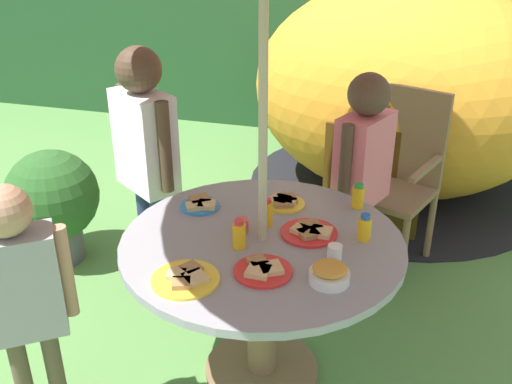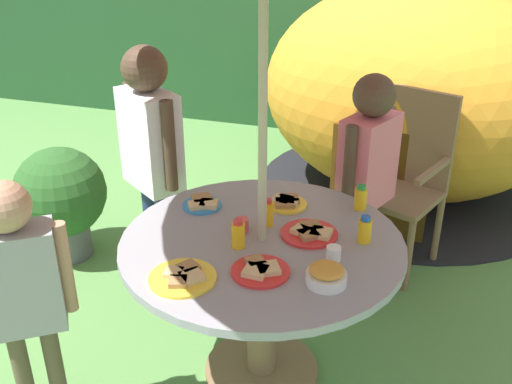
{
  "view_description": "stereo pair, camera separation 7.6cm",
  "coord_description": "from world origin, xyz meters",
  "px_view_note": "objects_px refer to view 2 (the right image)",
  "views": [
    {
      "loc": [
        0.54,
        -2.03,
        1.97
      ],
      "look_at": [
        -0.03,
        0.02,
        0.92
      ],
      "focal_mm": 41.13,
      "sensor_mm": 36.0,
      "label": 1
    },
    {
      "loc": [
        0.61,
        -2.01,
        1.97
      ],
      "look_at": [
        -0.03,
        0.02,
        0.92
      ],
      "focal_mm": 41.13,
      "sensor_mm": 36.0,
      "label": 2
    }
  ],
  "objects_px": {
    "child_in_pink_shirt": "(368,161)",
    "plate_back_edge": "(287,202)",
    "juice_bottle_far_right": "(365,230)",
    "child_in_white_shirt": "(150,140)",
    "child_in_grey_shirt": "(20,280)",
    "juice_bottle_near_right": "(268,213)",
    "plate_center_back": "(310,233)",
    "plate_far_left": "(183,277)",
    "potted_plant": "(61,197)",
    "juice_bottle_mid_right": "(361,198)",
    "wooden_chair": "(401,170)",
    "juice_bottle_center_front": "(238,234)",
    "garden_table": "(262,272)",
    "cup_near": "(333,254)",
    "plate_mid_left": "(260,270)",
    "cup_far": "(242,225)",
    "dome_tent": "(415,91)",
    "plate_near_left": "(202,204)",
    "snack_bowl": "(326,275)"
  },
  "relations": [
    {
      "from": "snack_bowl",
      "to": "cup_far",
      "type": "height_order",
      "value": "snack_bowl"
    },
    {
      "from": "juice_bottle_center_front",
      "to": "dome_tent",
      "type": "bearing_deg",
      "value": 77.12
    },
    {
      "from": "garden_table",
      "to": "juice_bottle_far_right",
      "type": "xyz_separation_m",
      "value": [
        0.41,
        0.12,
        0.22
      ]
    },
    {
      "from": "plate_mid_left",
      "to": "cup_far",
      "type": "xyz_separation_m",
      "value": [
        -0.17,
        0.28,
        0.02
      ]
    },
    {
      "from": "plate_mid_left",
      "to": "cup_far",
      "type": "height_order",
      "value": "cup_far"
    },
    {
      "from": "wooden_chair",
      "to": "potted_plant",
      "type": "height_order",
      "value": "wooden_chair"
    },
    {
      "from": "plate_center_back",
      "to": "child_in_grey_shirt",
      "type": "bearing_deg",
      "value": -145.94
    },
    {
      "from": "dome_tent",
      "to": "potted_plant",
      "type": "height_order",
      "value": "dome_tent"
    },
    {
      "from": "child_in_white_shirt",
      "to": "cup_far",
      "type": "xyz_separation_m",
      "value": [
        0.67,
        -0.5,
        -0.12
      ]
    },
    {
      "from": "garden_table",
      "to": "juice_bottle_near_right",
      "type": "distance_m",
      "value": 0.25
    },
    {
      "from": "juice_bottle_far_right",
      "to": "child_in_pink_shirt",
      "type": "bearing_deg",
      "value": 96.94
    },
    {
      "from": "plate_back_edge",
      "to": "wooden_chair",
      "type": "bearing_deg",
      "value": 62.83
    },
    {
      "from": "juice_bottle_mid_right",
      "to": "cup_near",
      "type": "height_order",
      "value": "juice_bottle_mid_right"
    },
    {
      "from": "potted_plant",
      "to": "plate_center_back",
      "type": "bearing_deg",
      "value": -17.66
    },
    {
      "from": "child_in_pink_shirt",
      "to": "plate_far_left",
      "type": "bearing_deg",
      "value": -1.82
    },
    {
      "from": "wooden_chair",
      "to": "plate_back_edge",
      "type": "height_order",
      "value": "wooden_chair"
    },
    {
      "from": "child_in_white_shirt",
      "to": "plate_center_back",
      "type": "xyz_separation_m",
      "value": [
        0.96,
        -0.44,
        -0.14
      ]
    },
    {
      "from": "plate_center_back",
      "to": "plate_far_left",
      "type": "distance_m",
      "value": 0.59
    },
    {
      "from": "plate_mid_left",
      "to": "snack_bowl",
      "type": "bearing_deg",
      "value": 1.92
    },
    {
      "from": "child_in_pink_shirt",
      "to": "juice_bottle_far_right",
      "type": "bearing_deg",
      "value": 29.54
    },
    {
      "from": "juice_bottle_near_right",
      "to": "plate_near_left",
      "type": "bearing_deg",
      "value": 167.14
    },
    {
      "from": "juice_bottle_mid_right",
      "to": "potted_plant",
      "type": "bearing_deg",
      "value": 173.18
    },
    {
      "from": "dome_tent",
      "to": "juice_bottle_far_right",
      "type": "relative_size",
      "value": 21.35
    },
    {
      "from": "plate_center_back",
      "to": "juice_bottle_far_right",
      "type": "bearing_deg",
      "value": 4.8
    },
    {
      "from": "potted_plant",
      "to": "child_in_pink_shirt",
      "type": "bearing_deg",
      "value": 5.31
    },
    {
      "from": "child_in_white_shirt",
      "to": "juice_bottle_mid_right",
      "type": "height_order",
      "value": "child_in_white_shirt"
    },
    {
      "from": "wooden_chair",
      "to": "plate_near_left",
      "type": "relative_size",
      "value": 5.69
    },
    {
      "from": "child_in_white_shirt",
      "to": "child_in_grey_shirt",
      "type": "relative_size",
      "value": 1.22
    },
    {
      "from": "wooden_chair",
      "to": "juice_bottle_center_front",
      "type": "distance_m",
      "value": 1.43
    },
    {
      "from": "garden_table",
      "to": "cup_near",
      "type": "height_order",
      "value": "cup_near"
    },
    {
      "from": "plate_back_edge",
      "to": "cup_near",
      "type": "relative_size",
      "value": 3.17
    },
    {
      "from": "plate_center_back",
      "to": "child_in_pink_shirt",
      "type": "bearing_deg",
      "value": 78.19
    },
    {
      "from": "child_in_grey_shirt",
      "to": "juice_bottle_near_right",
      "type": "bearing_deg",
      "value": 6.08
    },
    {
      "from": "garden_table",
      "to": "child_in_pink_shirt",
      "type": "distance_m",
      "value": 0.88
    },
    {
      "from": "plate_near_left",
      "to": "juice_bottle_mid_right",
      "type": "distance_m",
      "value": 0.72
    },
    {
      "from": "wooden_chair",
      "to": "plate_center_back",
      "type": "relative_size",
      "value": 4.32
    },
    {
      "from": "juice_bottle_far_right",
      "to": "cup_near",
      "type": "relative_size",
      "value": 1.99
    },
    {
      "from": "potted_plant",
      "to": "juice_bottle_near_right",
      "type": "height_order",
      "value": "juice_bottle_near_right"
    },
    {
      "from": "potted_plant",
      "to": "plate_back_edge",
      "type": "xyz_separation_m",
      "value": [
        1.46,
        -0.28,
        0.33
      ]
    },
    {
      "from": "child_in_pink_shirt",
      "to": "plate_back_edge",
      "type": "bearing_deg",
      "value": -11.84
    },
    {
      "from": "child_in_pink_shirt",
      "to": "juice_bottle_near_right",
      "type": "distance_m",
      "value": 0.74
    },
    {
      "from": "dome_tent",
      "to": "plate_mid_left",
      "type": "distance_m",
      "value": 2.51
    },
    {
      "from": "juice_bottle_far_right",
      "to": "juice_bottle_center_front",
      "type": "xyz_separation_m",
      "value": [
        -0.48,
        -0.2,
        0.0
      ]
    },
    {
      "from": "potted_plant",
      "to": "plate_center_back",
      "type": "distance_m",
      "value": 1.74
    },
    {
      "from": "plate_center_back",
      "to": "plate_back_edge",
      "type": "xyz_separation_m",
      "value": [
        -0.17,
        0.23,
        0.0
      ]
    },
    {
      "from": "plate_center_back",
      "to": "plate_far_left",
      "type": "height_order",
      "value": "same"
    },
    {
      "from": "garden_table",
      "to": "child_in_grey_shirt",
      "type": "xyz_separation_m",
      "value": [
        -0.78,
        -0.55,
        0.16
      ]
    },
    {
      "from": "potted_plant",
      "to": "plate_mid_left",
      "type": "height_order",
      "value": "plate_mid_left"
    },
    {
      "from": "plate_far_left",
      "to": "juice_bottle_center_front",
      "type": "height_order",
      "value": "juice_bottle_center_front"
    },
    {
      "from": "child_in_grey_shirt",
      "to": "potted_plant",
      "type": "bearing_deg",
      "value": 84.6
    }
  ]
}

